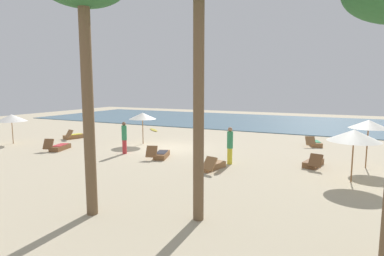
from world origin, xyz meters
TOP-DOWN VIEW (x-y plane):
  - ground_plane at (0.00, 0.00)m, footprint 60.00×60.00m
  - ocean_water at (0.00, 17.00)m, footprint 48.00×16.00m
  - umbrella_0 at (10.75, -0.19)m, footprint 1.74×1.74m
  - umbrella_1 at (-2.35, 0.50)m, footprint 1.79×1.79m
  - umbrella_2 at (10.10, -3.03)m, footprint 2.03×2.03m
  - umbrella_3 at (-10.26, -3.23)m, footprint 1.92×1.92m
  - lounger_0 at (8.50, -0.97)m, footprint 0.92×1.75m
  - lounger_1 at (4.27, -3.62)m, footprint 1.02×1.77m
  - lounger_2 at (-5.76, -3.42)m, footprint 1.04×1.73m
  - lounger_3 at (-8.20, 0.11)m, footprint 1.03×1.75m
  - lounger_4 at (8.07, 4.70)m, footprint 1.10×1.80m
  - lounger_5 at (0.89, -2.56)m, footprint 1.07×1.76m
  - person_0 at (-1.52, -2.56)m, footprint 0.36×0.36m
  - person_1 at (4.70, -2.28)m, footprint 0.37×0.37m
  - surfboard at (-5.30, 6.43)m, footprint 1.81×1.80m

SIDE VIEW (x-z plane):
  - ground_plane at x=0.00m, z-range 0.00..0.00m
  - ocean_water at x=0.00m, z-range 0.00..0.06m
  - surfboard at x=-5.30m, z-range 0.00..0.07m
  - lounger_1 at x=4.27m, z-range -0.19..0.53m
  - lounger_0 at x=8.50m, z-range -0.19..0.53m
  - lounger_4 at x=8.07m, z-range -0.16..0.51m
  - lounger_5 at x=0.89m, z-range -0.18..0.54m
  - lounger_3 at x=-8.20m, z-range -0.19..0.54m
  - lounger_2 at x=-5.76m, z-range -0.20..0.55m
  - person_0 at x=-1.52m, z-range 0.03..1.87m
  - person_1 at x=4.70m, z-range 0.03..1.88m
  - umbrella_3 at x=-10.26m, z-range 0.75..2.73m
  - umbrella_1 at x=-2.35m, z-range 0.83..2.92m
  - umbrella_2 at x=10.10m, z-range 0.84..2.98m
  - umbrella_0 at x=10.75m, z-range 0.94..3.22m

